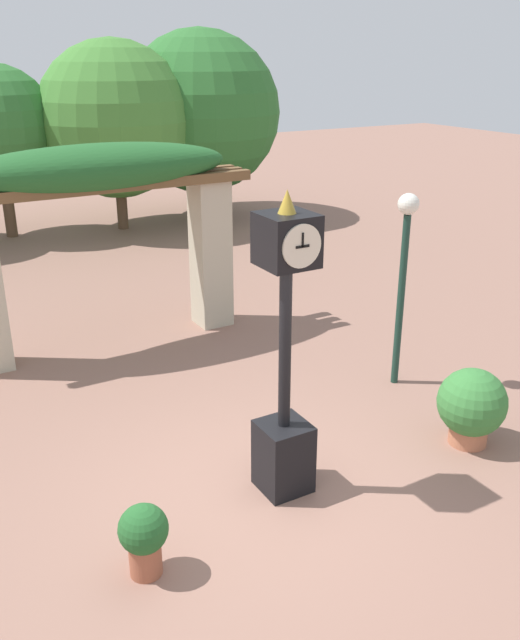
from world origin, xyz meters
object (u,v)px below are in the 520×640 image
lamp_post (404,256)px  pedestal_clock (285,371)px  potted_plant_near_left (144,536)px  potted_plant_near_right (472,405)px

lamp_post → pedestal_clock: bearing=-153.5°
pedestal_clock → potted_plant_near_left: 2.08m
potted_plant_near_left → potted_plant_near_right: potted_plant_near_right is taller
pedestal_clock → lamp_post: 3.06m
potted_plant_near_right → lamp_post: lamp_post is taller
lamp_post → potted_plant_near_right: bearing=-100.1°
potted_plant_near_left → potted_plant_near_right: 4.16m
pedestal_clock → potted_plant_near_left: (-1.76, -0.49, -0.99)m
potted_plant_near_right → lamp_post: bearing=79.9°
pedestal_clock → potted_plant_near_right: pedestal_clock is taller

